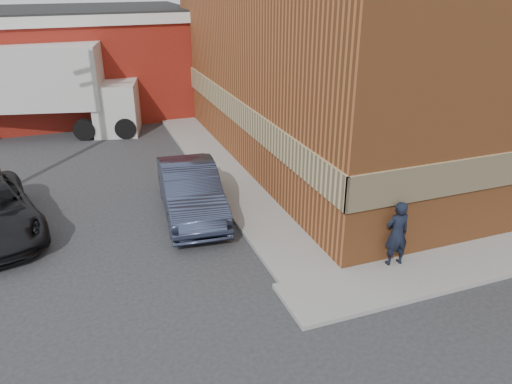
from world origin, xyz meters
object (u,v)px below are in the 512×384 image
object	(u,v)px
sedan	(191,191)
box_truck	(48,84)
man	(397,233)
brick_building	(388,40)
warehouse	(39,63)

from	to	relation	value
sedan	box_truck	bearing A→B (deg)	116.37
box_truck	man	bearing A→B (deg)	-48.81
brick_building	warehouse	size ratio (longest dim) A/B	1.12
brick_building	warehouse	xyz separation A→B (m)	(-14.50, 11.00, -1.87)
box_truck	brick_building	bearing A→B (deg)	-12.62
warehouse	sedan	bearing A→B (deg)	-73.09
man	sedan	distance (m)	6.73
man	sedan	size ratio (longest dim) A/B	0.36
warehouse	sedan	size ratio (longest dim) A/B	3.20
box_truck	warehouse	bearing A→B (deg)	108.97
sedan	warehouse	bearing A→B (deg)	112.38
warehouse	sedan	xyz separation A→B (m)	(4.60, -15.13, -1.97)
brick_building	box_truck	distance (m)	15.78
man	warehouse	bearing A→B (deg)	-62.52
sedan	brick_building	bearing A→B (deg)	28.07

